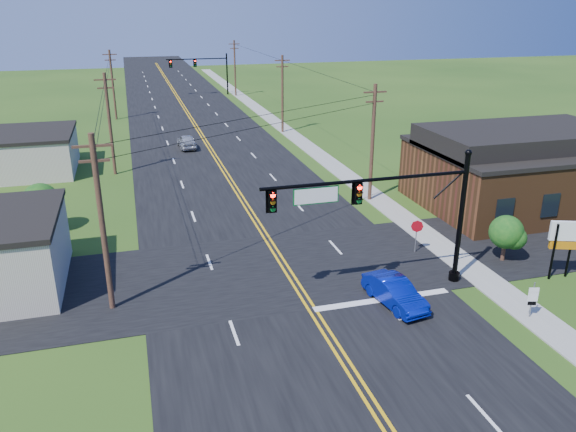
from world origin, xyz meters
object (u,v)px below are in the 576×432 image
object	(u,v)px
route_sign	(533,298)
stop_sign	(417,230)
signal_mast_far	(201,68)
signal_mast_main	(385,208)
blue_car	(395,293)

from	to	relation	value
route_sign	stop_sign	world-z (taller)	stop_sign
signal_mast_far	route_sign	xyz separation A→B (m)	(5.74, -76.62, -3.40)
route_sign	stop_sign	xyz separation A→B (m)	(-1.68, 8.60, 0.39)
route_sign	signal_mast_main	bearing A→B (deg)	159.36
stop_sign	route_sign	bearing A→B (deg)	-59.18
signal_mast_far	signal_mast_main	bearing A→B (deg)	-90.08
blue_car	signal_mast_far	bearing A→B (deg)	80.60
blue_car	stop_sign	bearing A→B (deg)	44.10
blue_car	route_sign	size ratio (longest dim) A/B	2.10
blue_car	route_sign	distance (m)	6.56
route_sign	stop_sign	bearing A→B (deg)	118.73
signal_mast_main	signal_mast_far	distance (m)	72.00
signal_mast_far	stop_sign	xyz separation A→B (m)	(4.06, -68.02, -3.00)
signal_mast_far	stop_sign	bearing A→B (deg)	-86.58
signal_mast_main	route_sign	xyz separation A→B (m)	(5.84, -4.62, -3.60)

